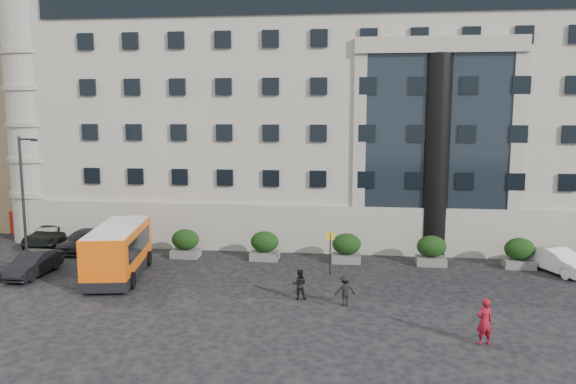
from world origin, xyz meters
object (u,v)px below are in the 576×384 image
hedge_c (347,248)px  pedestrian_c (345,290)px  hedge_d (431,250)px  minibus (118,249)px  street_lamp (24,200)px  red_truck (45,213)px  hedge_a (185,243)px  pedestrian_a (484,322)px  parked_car_c (83,240)px  hedge_e (519,253)px  bus_stop_sign (330,245)px  white_taxi (558,261)px  hedge_b (265,245)px  pedestrian_b (299,284)px  parked_car_b (33,264)px  parked_car_d (51,235)px

hedge_c → pedestrian_c: bearing=-89.5°
hedge_d → minibus: size_ratio=0.25×
street_lamp → red_truck: 13.00m
hedge_a → pedestrian_a: bearing=-36.4°
hedge_d → parked_car_c: bearing=177.4°
hedge_c → red_truck: red_truck is taller
hedge_e → bus_stop_sign: bus_stop_sign is taller
hedge_c → minibus: bearing=-160.1°
hedge_e → parked_car_c: hedge_e is taller
white_taxi → hedge_b: bearing=151.1°
minibus → pedestrian_b: 10.99m
hedge_b → parked_car_b: 13.68m
street_lamp → pedestrian_a: size_ratio=4.12×
hedge_a → hedge_c: (10.40, 0.00, 0.00)m
minibus → pedestrian_a: bearing=-31.1°
hedge_c → hedge_a: bearing=180.0°
parked_car_b → minibus: bearing=4.8°
parked_car_d → hedge_a: bearing=-17.9°
parked_car_d → white_taxi: 33.33m
minibus → white_taxi: (25.27, 3.87, -0.91)m
street_lamp → hedge_b: bearing=20.1°
hedge_d → parked_car_c: 23.17m
pedestrian_c → parked_car_d: bearing=-39.3°
pedestrian_a → minibus: bearing=-40.1°
parked_car_d → pedestrian_c: bearing=-32.5°
parked_car_c → pedestrian_c: 20.14m
hedge_e → parked_car_c: bearing=177.9°
pedestrian_c → bus_stop_sign: bearing=-93.1°
red_truck → pedestrian_c: bearing=-27.1°
hedge_a → white_taxi: (22.80, -0.80, -0.21)m
parked_car_c → parked_car_d: parked_car_d is taller
pedestrian_c → red_truck: bearing=-45.0°
hedge_e → parked_car_d: 31.28m
hedge_a → hedge_e: 20.80m
hedge_d → street_lamp: street_lamp is taller
parked_car_b → pedestrian_b: 15.82m
street_lamp → parked_car_b: bearing=-31.5°
parked_car_d → hedge_b: bearing=-14.3°
hedge_d → parked_car_d: bearing=175.6°
bus_stop_sign → white_taxi: 13.48m
red_truck → parked_car_b: red_truck is taller
hedge_d → red_truck: red_truck is taller
minibus → pedestrian_a: size_ratio=3.79×
street_lamp → bus_stop_sign: (17.44, 2.00, -2.64)m
parked_car_b → pedestrian_c: (17.97, -2.90, 0.08)m
white_taxi → pedestrian_c: bearing=-176.1°
red_truck → pedestrian_b: 25.70m
hedge_c → hedge_d: (5.20, 0.00, 0.00)m
hedge_c → parked_car_b: (-17.90, -5.07, -0.23)m
hedge_c → bus_stop_sign: size_ratio=0.73×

